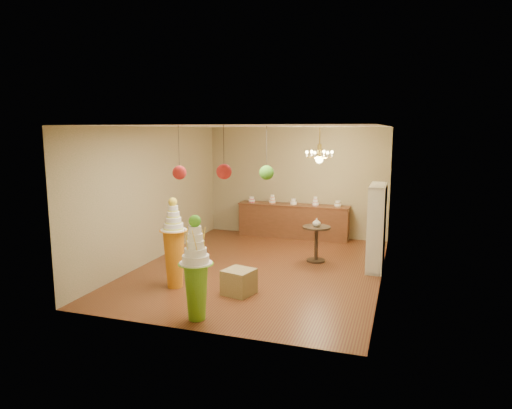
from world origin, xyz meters
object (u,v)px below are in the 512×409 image
(round_table, at_px, (316,239))
(sideboard, at_px, (293,220))
(pedestal_green, at_px, (196,277))
(pedestal_orange, at_px, (174,251))

(round_table, bearing_deg, sideboard, 116.23)
(sideboard, distance_m, round_table, 2.34)
(pedestal_green, relative_size, sideboard, 0.55)
(pedestal_green, bearing_deg, sideboard, 88.65)
(pedestal_orange, distance_m, sideboard, 4.75)
(pedestal_green, bearing_deg, pedestal_orange, 130.25)
(pedestal_orange, height_order, round_table, pedestal_orange)
(pedestal_green, distance_m, round_table, 3.90)
(pedestal_green, xyz_separation_m, pedestal_orange, (-1.03, 1.22, 0.01))
(round_table, bearing_deg, pedestal_green, -107.51)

